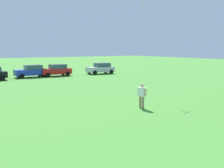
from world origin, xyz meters
name	(u,v)px	position (x,y,z in m)	size (l,w,h in m)	color
adult_bystander	(142,94)	(6.37, 11.97, 1.00)	(0.38, 0.80, 1.69)	#8C7259
parked_car_blue_2	(32,71)	(5.56, 35.04, 0.86)	(4.30, 2.02, 1.68)	#1E38AD
parked_car_red_3	(56,70)	(9.00, 34.76, 0.86)	(4.30, 2.02, 1.68)	red
parked_car_silver_4	(101,68)	(16.10, 34.27, 0.86)	(4.30, 2.02, 1.68)	silver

